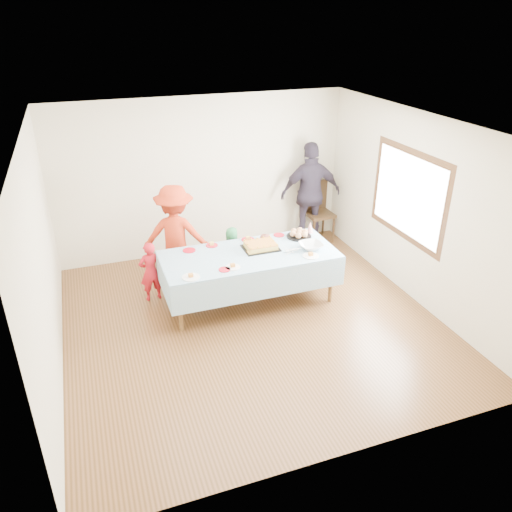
{
  "coord_description": "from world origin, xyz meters",
  "views": [
    {
      "loc": [
        -1.91,
        -5.51,
        3.92
      ],
      "look_at": [
        0.17,
        0.3,
        0.85
      ],
      "focal_mm": 35.0,
      "sensor_mm": 36.0,
      "label": 1
    }
  ],
  "objects_px": {
    "party_table": "(249,257)",
    "dining_chair": "(317,207)",
    "adult_left": "(176,236)",
    "birthday_cake": "(261,246)"
  },
  "relations": [
    {
      "from": "birthday_cake",
      "to": "adult_left",
      "type": "height_order",
      "value": "adult_left"
    },
    {
      "from": "party_table",
      "to": "birthday_cake",
      "type": "distance_m",
      "value": 0.26
    },
    {
      "from": "party_table",
      "to": "dining_chair",
      "type": "distance_m",
      "value": 2.62
    },
    {
      "from": "party_table",
      "to": "dining_chair",
      "type": "relative_size",
      "value": 2.29
    },
    {
      "from": "dining_chair",
      "to": "adult_left",
      "type": "distance_m",
      "value": 2.94
    },
    {
      "from": "birthday_cake",
      "to": "adult_left",
      "type": "xyz_separation_m",
      "value": [
        -1.08,
        0.83,
        -0.02
      ]
    },
    {
      "from": "party_table",
      "to": "adult_left",
      "type": "height_order",
      "value": "adult_left"
    },
    {
      "from": "dining_chair",
      "to": "birthday_cake",
      "type": "bearing_deg",
      "value": -137.82
    },
    {
      "from": "dining_chair",
      "to": "adult_left",
      "type": "height_order",
      "value": "adult_left"
    },
    {
      "from": "party_table",
      "to": "adult_left",
      "type": "bearing_deg",
      "value": 132.9
    }
  ]
}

